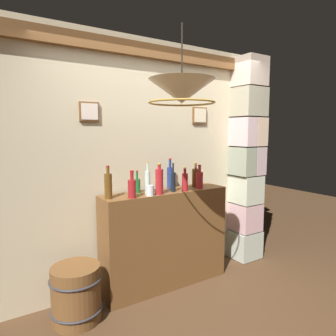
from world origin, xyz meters
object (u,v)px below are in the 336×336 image
(liquor_bottle_brandy, at_px, (195,177))
(pendant_lamp, at_px, (182,92))
(liquor_bottle_vodka, at_px, (173,181))
(liquor_bottle_whiskey, at_px, (170,177))
(liquor_bottle_rye, at_px, (159,181))
(liquor_bottle_bourbon, at_px, (199,179))
(wooden_barrel, at_px, (76,293))
(liquor_bottle_scotch, at_px, (148,182))
(liquor_bottle_rum, at_px, (185,182))
(liquor_bottle_port, at_px, (108,185))
(glass_tumbler_rocks, at_px, (150,191))
(liquor_bottle_mezcal, at_px, (137,185))
(liquor_bottle_gin, at_px, (132,188))
(liquor_bottle_tequila, at_px, (184,180))

(liquor_bottle_brandy, distance_m, pendant_lamp, 1.28)
(liquor_bottle_vodka, distance_m, liquor_bottle_whiskey, 0.19)
(liquor_bottle_rye, bearing_deg, liquor_bottle_bourbon, 2.82)
(liquor_bottle_bourbon, relative_size, wooden_barrel, 0.53)
(liquor_bottle_scotch, height_order, wooden_barrel, liquor_bottle_scotch)
(liquor_bottle_rye, xyz_separation_m, liquor_bottle_bourbon, (0.53, 0.03, -0.03))
(liquor_bottle_rum, relative_size, liquor_bottle_whiskey, 0.75)
(liquor_bottle_scotch, xyz_separation_m, liquor_bottle_whiskey, (0.35, 0.12, 0.00))
(liquor_bottle_port, distance_m, liquor_bottle_whiskey, 0.78)
(liquor_bottle_brandy, relative_size, liquor_bottle_whiskey, 0.84)
(glass_tumbler_rocks, relative_size, pendant_lamp, 0.17)
(liquor_bottle_rum, bearing_deg, liquor_bottle_mezcal, 157.42)
(liquor_bottle_gin, relative_size, glass_tumbler_rocks, 2.56)
(liquor_bottle_bourbon, height_order, glass_tumbler_rocks, liquor_bottle_bourbon)
(liquor_bottle_rye, xyz_separation_m, liquor_bottle_whiskey, (0.26, 0.21, -0.01))
(liquor_bottle_port, height_order, pendant_lamp, pendant_lamp)
(liquor_bottle_rye, relative_size, liquor_bottle_bourbon, 1.19)
(liquor_bottle_rye, height_order, liquor_bottle_port, same)
(liquor_bottle_whiskey, bearing_deg, liquor_bottle_tequila, -23.32)
(liquor_bottle_tequila, distance_m, liquor_bottle_scotch, 0.50)
(liquor_bottle_rye, bearing_deg, liquor_bottle_tequila, 19.45)
(liquor_bottle_brandy, height_order, liquor_bottle_whiskey, liquor_bottle_whiskey)
(liquor_bottle_brandy, height_order, pendant_lamp, pendant_lamp)
(liquor_bottle_port, bearing_deg, liquor_bottle_mezcal, 16.37)
(liquor_bottle_brandy, xyz_separation_m, liquor_bottle_tequila, (-0.15, 0.01, -0.02))
(liquor_bottle_mezcal, bearing_deg, liquor_bottle_gin, -127.71)
(liquor_bottle_mezcal, height_order, liquor_bottle_rum, liquor_bottle_rum)
(liquor_bottle_brandy, xyz_separation_m, liquor_bottle_scotch, (-0.64, -0.04, 0.01))
(liquor_bottle_gin, bearing_deg, liquor_bottle_port, 154.81)
(liquor_bottle_brandy, bearing_deg, liquor_bottle_tequila, 174.61)
(liquor_bottle_whiskey, bearing_deg, liquor_bottle_gin, -159.07)
(liquor_bottle_scotch, xyz_separation_m, wooden_barrel, (-0.78, -0.09, -0.92))
(glass_tumbler_rocks, bearing_deg, liquor_bottle_rum, 0.75)
(liquor_bottle_scotch, bearing_deg, wooden_barrel, -173.09)
(liquor_bottle_rye, relative_size, liquor_bottle_port, 1.00)
(liquor_bottle_scotch, height_order, liquor_bottle_rye, liquor_bottle_scotch)
(liquor_bottle_rum, bearing_deg, wooden_barrel, -179.98)
(liquor_bottle_port, bearing_deg, liquor_bottle_rum, -6.32)
(liquor_bottle_whiskey, xyz_separation_m, liquor_bottle_bourbon, (0.27, -0.18, -0.03))
(liquor_bottle_scotch, height_order, liquor_bottle_rum, liquor_bottle_scotch)
(glass_tumbler_rocks, distance_m, wooden_barrel, 1.13)
(liquor_bottle_brandy, bearing_deg, glass_tumbler_rocks, -168.05)
(liquor_bottle_bourbon, bearing_deg, liquor_bottle_rum, -171.85)
(liquor_bottle_gin, bearing_deg, liquor_bottle_rye, 1.56)
(liquor_bottle_tequila, relative_size, wooden_barrel, 0.48)
(liquor_bottle_whiskey, bearing_deg, wooden_barrel, -169.20)
(liquor_bottle_scotch, distance_m, liquor_bottle_bourbon, 0.62)
(liquor_bottle_gin, distance_m, liquor_bottle_port, 0.22)
(liquor_bottle_scotch, bearing_deg, liquor_bottle_tequila, 6.49)
(liquor_bottle_gin, height_order, liquor_bottle_rye, liquor_bottle_rye)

